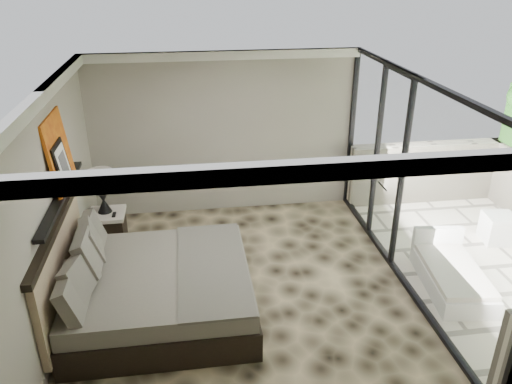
{
  "coord_description": "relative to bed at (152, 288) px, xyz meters",
  "views": [
    {
      "loc": [
        -0.62,
        -5.63,
        4.07
      ],
      "look_at": [
        0.25,
        0.4,
        1.26
      ],
      "focal_mm": 35.0,
      "sensor_mm": 36.0,
      "label": 1
    }
  ],
  "objects": [
    {
      "name": "floor",
      "position": [
        1.17,
        0.35,
        -0.37
      ],
      "size": [
        5.0,
        5.0,
        0.0
      ],
      "primitive_type": "plane",
      "color": "black",
      "rests_on": "ground"
    },
    {
      "name": "ceiling",
      "position": [
        1.17,
        0.35,
        2.42
      ],
      "size": [
        4.5,
        5.0,
        0.02
      ],
      "primitive_type": "cube",
      "color": "silver",
      "rests_on": "back_wall"
    },
    {
      "name": "back_wall",
      "position": [
        1.17,
        2.84,
        1.03
      ],
      "size": [
        4.5,
        0.02,
        2.8
      ],
      "primitive_type": "cube",
      "color": "gray",
      "rests_on": "floor"
    },
    {
      "name": "left_wall",
      "position": [
        -1.07,
        0.35,
        1.03
      ],
      "size": [
        0.02,
        5.0,
        2.8
      ],
      "primitive_type": "cube",
      "color": "gray",
      "rests_on": "floor"
    },
    {
      "name": "glass_wall",
      "position": [
        3.42,
        0.35,
        1.03
      ],
      "size": [
        0.08,
        5.0,
        2.8
      ],
      "primitive_type": "cube",
      "color": "white",
      "rests_on": "floor"
    },
    {
      "name": "terrace_slab",
      "position": [
        4.92,
        0.35,
        -0.43
      ],
      "size": [
        3.0,
        5.0,
        0.12
      ],
      "primitive_type": "cube",
      "color": "beige",
      "rests_on": "ground"
    },
    {
      "name": "picture_ledge",
      "position": [
        -1.01,
        0.45,
        1.13
      ],
      "size": [
        0.12,
        2.2,
        0.05
      ],
      "primitive_type": "cube",
      "color": "black",
      "rests_on": "left_wall"
    },
    {
      "name": "bed",
      "position": [
        0.0,
        0.0,
        0.0
      ],
      "size": [
        2.3,
        2.23,
        1.28
      ],
      "color": "black",
      "rests_on": "floor"
    },
    {
      "name": "nightstand",
      "position": [
        -0.77,
        1.91,
        -0.1
      ],
      "size": [
        0.55,
        0.55,
        0.55
      ],
      "primitive_type": "cube",
      "rotation": [
        0.0,
        0.0,
        -0.0
      ],
      "color": "black",
      "rests_on": "floor"
    },
    {
      "name": "table_lamp",
      "position": [
        -0.8,
        1.94,
        0.59
      ],
      "size": [
        0.38,
        0.38,
        0.7
      ],
      "color": "black",
      "rests_on": "nightstand"
    },
    {
      "name": "abstract_canvas",
      "position": [
        -1.03,
        0.74,
        1.6
      ],
      "size": [
        0.13,
        0.9,
        0.9
      ],
      "primitive_type": "cube",
      "rotation": [
        0.0,
        -0.1,
        0.0
      ],
      "color": "#C74C11",
      "rests_on": "picture_ledge"
    },
    {
      "name": "framed_print",
      "position": [
        -0.97,
        0.6,
        1.45
      ],
      "size": [
        0.11,
        0.5,
        0.6
      ],
      "primitive_type": "cube",
      "rotation": [
        0.0,
        -0.14,
        0.0
      ],
      "color": "black",
      "rests_on": "picture_ledge"
    },
    {
      "name": "ottoman",
      "position": [
        5.36,
        1.06,
        -0.14
      ],
      "size": [
        0.51,
        0.51,
        0.45
      ],
      "primitive_type": "cube",
      "rotation": [
        0.0,
        0.0,
        -0.15
      ],
      "color": "silver",
      "rests_on": "terrace_slab"
    },
    {
      "name": "lounger",
      "position": [
        4.02,
        0.01,
        -0.2
      ],
      "size": [
        0.9,
        1.53,
        0.57
      ],
      "rotation": [
        0.0,
        0.0,
        -0.13
      ],
      "color": "silver",
      "rests_on": "terrace_slab"
    }
  ]
}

